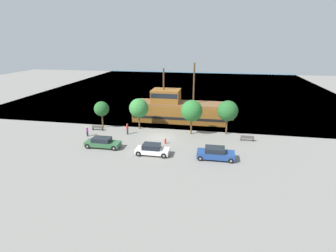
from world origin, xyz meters
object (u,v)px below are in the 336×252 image
(pedestrian_walking_near, at_px, (127,129))
(pedestrian_walking_far, at_px, (87,131))
(pirate_ship, at_px, (178,109))
(parked_car_curb_front, at_px, (152,149))
(bench_promenade_east, at_px, (247,138))
(moored_boat_dockside, at_px, (216,109))
(parked_car_curb_rear, at_px, (215,153))
(bench_promenade_west, at_px, (97,128))
(parked_car_curb_mid, at_px, (103,143))
(fire_hydrant, at_px, (165,141))

(pedestrian_walking_near, height_order, pedestrian_walking_far, pedestrian_walking_near)
(pirate_ship, height_order, pedestrian_walking_near, pirate_ship)
(parked_car_curb_front, xyz_separation_m, bench_promenade_east, (12.48, 7.10, -0.27))
(moored_boat_dockside, relative_size, parked_car_curb_rear, 1.47)
(moored_boat_dockside, xyz_separation_m, parked_car_curb_front, (-7.80, -22.17, 0.09))
(parked_car_curb_front, distance_m, bench_promenade_west, 13.39)
(parked_car_curb_mid, xyz_separation_m, bench_promenade_east, (19.70, 6.05, -0.28))
(parked_car_curb_rear, xyz_separation_m, pedestrian_walking_far, (-19.29, 4.60, 0.01))
(parked_car_curb_front, bearing_deg, bench_promenade_west, 145.33)
(moored_boat_dockside, xyz_separation_m, bench_promenade_east, (4.69, -15.07, -0.18))
(moored_boat_dockside, bearing_deg, parked_car_curb_rear, -89.54)
(pedestrian_walking_near, bearing_deg, bench_promenade_west, 170.25)
(bench_promenade_west, bearing_deg, bench_promenade_east, -1.25)
(pirate_ship, relative_size, parked_car_curb_mid, 3.71)
(pedestrian_walking_far, bearing_deg, bench_promenade_east, 5.67)
(pedestrian_walking_near, relative_size, pedestrian_walking_far, 1.14)
(moored_boat_dockside, height_order, pedestrian_walking_far, moored_boat_dockside)
(fire_hydrant, distance_m, pedestrian_walking_near, 7.09)
(parked_car_curb_rear, height_order, fire_hydrant, parked_car_curb_rear)
(parked_car_curb_rear, distance_m, bench_promenade_west, 20.40)
(pirate_ship, bearing_deg, bench_promenade_east, -35.62)
(bench_promenade_west, bearing_deg, pedestrian_walking_near, -9.75)
(bench_promenade_east, xyz_separation_m, pedestrian_walking_near, (-18.06, -0.42, 0.44))
(parked_car_curb_mid, height_order, parked_car_curb_rear, parked_car_curb_rear)
(parked_car_curb_front, relative_size, bench_promenade_west, 2.40)
(pirate_ship, relative_size, bench_promenade_east, 9.48)
(parked_car_curb_mid, relative_size, pedestrian_walking_near, 2.73)
(pirate_ship, relative_size, parked_car_curb_rear, 3.86)
(parked_car_curb_front, height_order, pedestrian_walking_far, pedestrian_walking_far)
(moored_boat_dockside, distance_m, parked_car_curb_rear, 22.03)
(bench_promenade_west, bearing_deg, pirate_ship, 31.93)
(pedestrian_walking_near, bearing_deg, parked_car_curb_front, -50.15)
(pedestrian_walking_far, bearing_deg, fire_hydrant, -3.59)
(parked_car_curb_mid, bearing_deg, parked_car_curb_rear, -3.43)
(pirate_ship, distance_m, pedestrian_walking_near, 10.94)
(fire_hydrant, bearing_deg, parked_car_curb_rear, -28.60)
(pirate_ship, bearing_deg, parked_car_curb_rear, -65.70)
(parked_car_curb_mid, distance_m, pedestrian_walking_near, 5.86)
(parked_car_curb_mid, relative_size, pedestrian_walking_far, 3.11)
(pirate_ship, relative_size, pedestrian_walking_far, 11.53)
(parked_car_curb_mid, xyz_separation_m, bench_promenade_west, (-3.79, 6.56, -0.28))
(parked_car_curb_rear, xyz_separation_m, fire_hydrant, (-7.02, 3.83, -0.35))
(moored_boat_dockside, relative_size, pedestrian_walking_near, 3.85)
(pirate_ship, bearing_deg, fire_hydrant, -91.12)
(parked_car_curb_front, height_order, pedestrian_walking_near, pedestrian_walking_near)
(parked_car_curb_mid, height_order, fire_hydrant, parked_car_curb_mid)
(moored_boat_dockside, xyz_separation_m, fire_hydrant, (-6.84, -18.20, -0.22))
(moored_boat_dockside, height_order, parked_car_curb_rear, moored_boat_dockside)
(bench_promenade_east, xyz_separation_m, bench_promenade_west, (-23.49, 0.51, -0.00))
(moored_boat_dockside, distance_m, pedestrian_walking_far, 25.86)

